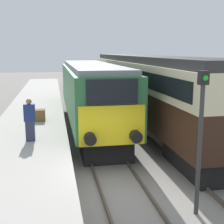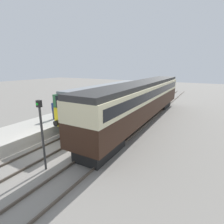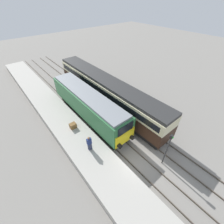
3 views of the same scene
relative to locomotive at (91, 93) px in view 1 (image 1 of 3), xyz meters
name	(u,v)px [view 1 (image 1 of 3)]	position (x,y,z in m)	size (l,w,h in m)	color
ground_plane	(124,194)	(0.00, -8.60, -2.09)	(120.00, 120.00, 0.00)	gray
platform_left	(32,126)	(-3.30, -0.60, -1.66)	(3.50, 50.00, 0.86)	#B7B2A8
rails_near_track	(100,146)	(0.00, -3.60, -2.02)	(1.51, 60.00, 0.14)	#4C4238
rails_far_track	(169,142)	(3.40, -3.60, -2.02)	(1.50, 60.00, 0.14)	#4C4238
locomotive	(91,93)	(0.00, 0.00, 0.00)	(2.70, 13.66, 3.75)	black
passenger_carriage	(144,83)	(3.40, 0.78, 0.45)	(2.75, 20.20, 4.18)	black
person_on_platform	(30,120)	(-3.07, -4.95, -0.37)	(0.44, 0.26, 1.73)	#2D334C
signal_post	(200,132)	(1.70, -10.19, 0.26)	(0.24, 0.28, 3.96)	#333333
luggage_crate	(38,115)	(-2.91, -1.24, -0.93)	(0.70, 0.56, 0.60)	brown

